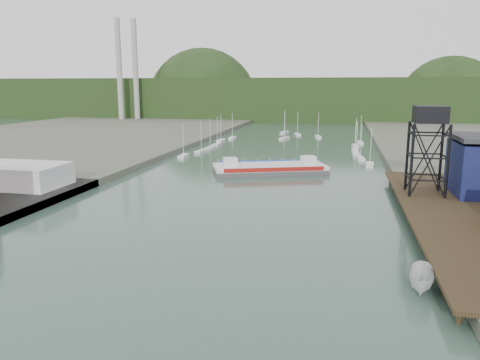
% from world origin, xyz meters
% --- Properties ---
extents(ground, '(600.00, 600.00, 0.00)m').
position_xyz_m(ground, '(0.00, 0.00, 0.00)').
color(ground, '#304B40').
rests_on(ground, ground).
extents(east_pier, '(14.00, 70.00, 2.45)m').
position_xyz_m(east_pier, '(37.00, 45.00, 1.90)').
color(east_pier, black).
rests_on(east_pier, ground).
extents(white_shed, '(18.00, 12.00, 4.50)m').
position_xyz_m(white_shed, '(-44.00, 50.00, 3.85)').
color(white_shed, silver).
rests_on(white_shed, west_quay).
extents(lift_tower, '(6.50, 6.50, 16.00)m').
position_xyz_m(lift_tower, '(35.00, 58.00, 15.65)').
color(lift_tower, black).
rests_on(lift_tower, east_pier).
extents(marina_sailboats, '(57.71, 92.65, 0.90)m').
position_xyz_m(marina_sailboats, '(0.08, 138.46, 0.35)').
color(marina_sailboats, silver).
rests_on(marina_sailboats, ground).
extents(smokestacks, '(11.20, 8.20, 60.00)m').
position_xyz_m(smokestacks, '(-106.00, 232.50, 30.00)').
color(smokestacks, '#9D9D98').
rests_on(smokestacks, ground).
extents(distant_hills, '(500.00, 120.00, 80.00)m').
position_xyz_m(distant_hills, '(-3.98, 301.35, 10.38)').
color(distant_hills, black).
rests_on(distant_hills, ground).
extents(chain_ferry, '(30.11, 20.31, 4.03)m').
position_xyz_m(chain_ferry, '(2.24, 84.03, 1.16)').
color(chain_ferry, '#49494B').
rests_on(chain_ferry, ground).
extents(motorboat, '(3.66, 7.00, 2.57)m').
position_xyz_m(motorboat, '(28.70, 18.66, 1.29)').
color(motorboat, silver).
rests_on(motorboat, ground).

